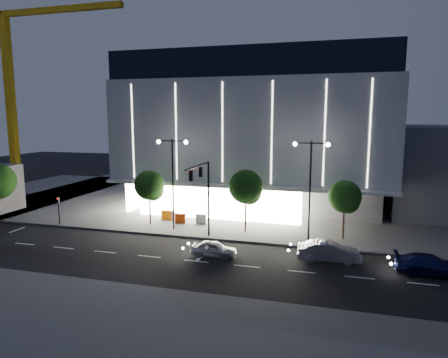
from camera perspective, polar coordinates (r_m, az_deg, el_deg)
ground at (r=33.55m, az=-6.37°, el=-10.42°), size 160.00×160.00×0.00m
sidewalk_museum at (r=54.91m, az=7.92°, el=-2.78°), size 70.00×40.00×0.15m
sidewalk_near at (r=21.65m, az=-5.81°, el=-21.57°), size 70.00×10.00×0.15m
museum at (r=52.47m, az=5.69°, el=6.85°), size 30.00×25.80×18.00m
traffic_mast at (r=34.99m, az=-2.96°, el=-1.06°), size 0.33×5.89×7.07m
street_lamp_west at (r=38.72m, az=-7.35°, el=1.22°), size 3.16×0.36×9.00m
street_lamp_east at (r=35.78m, az=12.23°, el=0.47°), size 3.16×0.36×9.00m
ped_signal_far at (r=44.21m, az=-22.55°, el=-3.80°), size 0.22×0.24×3.00m
tower_crane at (r=78.57m, az=-27.96°, el=14.73°), size 32.00×2.00×28.50m
tree_left at (r=41.14m, az=-10.57°, el=-1.12°), size 3.02×3.02×5.72m
tree_mid at (r=37.83m, az=3.17°, el=-1.39°), size 3.25×3.25×6.15m
tree_right at (r=37.09m, az=16.90°, el=-2.67°), size 2.91×2.91×5.51m
car_lead at (r=32.28m, az=-1.44°, el=-9.96°), size 3.72×1.57×1.26m
car_second at (r=32.27m, az=14.74°, el=-9.98°), size 4.90×2.09×1.57m
car_third at (r=32.27m, az=27.44°, el=-10.85°), size 4.91×2.10×1.41m
barrier_a at (r=43.33m, az=-8.23°, el=-5.13°), size 1.11×0.32×1.00m
barrier_b at (r=43.23m, az=-7.56°, el=-5.15°), size 1.13×0.54×1.00m
barrier_c at (r=41.78m, az=-6.27°, el=-5.62°), size 1.13×0.45×1.00m
barrier_d at (r=41.31m, az=-3.29°, el=-5.74°), size 1.11×0.30×1.00m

